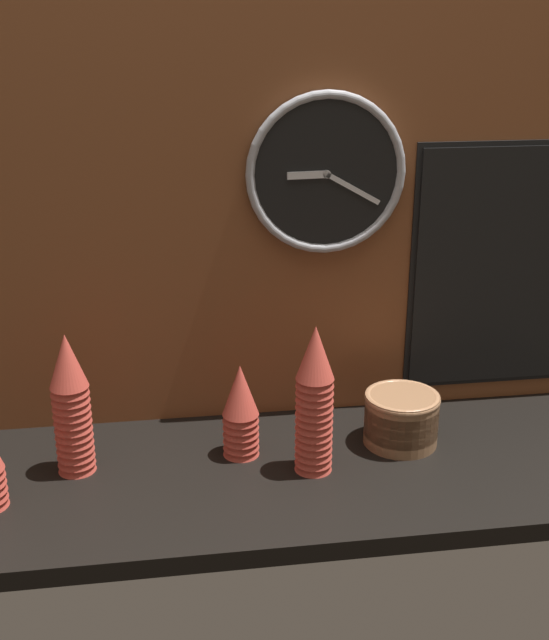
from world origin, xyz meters
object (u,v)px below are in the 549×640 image
bowl_stack_right (401,417)px  cup_stack_center_right (314,400)px  cup_stack_left (71,404)px  cup_stack_center (241,411)px  menu_board (496,268)px  wall_clock (326,173)px

bowl_stack_right → cup_stack_center_right: bearing=-158.6°
cup_stack_center_right → cup_stack_left: cup_stack_center_right is taller
cup_stack_center → menu_board: menu_board is taller
cup_stack_left → cup_stack_center: 35.33cm
wall_clock → menu_board: bearing=1.2°
bowl_stack_right → menu_board: size_ratio=0.28×
bowl_stack_right → menu_board: 42.87cm
cup_stack_center_right → menu_board: 58.15cm
cup_stack_center → wall_clock: 54.58cm
menu_board → cup_stack_center: bearing=-163.8°
cup_stack_center_right → cup_stack_center: cup_stack_center_right is taller
wall_clock → menu_board: wall_clock is taller
wall_clock → cup_stack_left: bearing=-161.4°
cup_stack_center → cup_stack_left: bearing=-177.4°
cup_stack_left → menu_board: menu_board is taller
cup_stack_center_right → cup_stack_left: bearing=172.1°
bowl_stack_right → wall_clock: size_ratio=0.47×
cup_stack_center_right → menu_board: size_ratio=0.55×
bowl_stack_right → menu_board: menu_board is taller
cup_stack_left → menu_board: (97.82, 19.79, 18.76)cm
menu_board → cup_stack_left: bearing=-168.6°
wall_clock → menu_board: (41.61, 0.88, -23.58)cm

